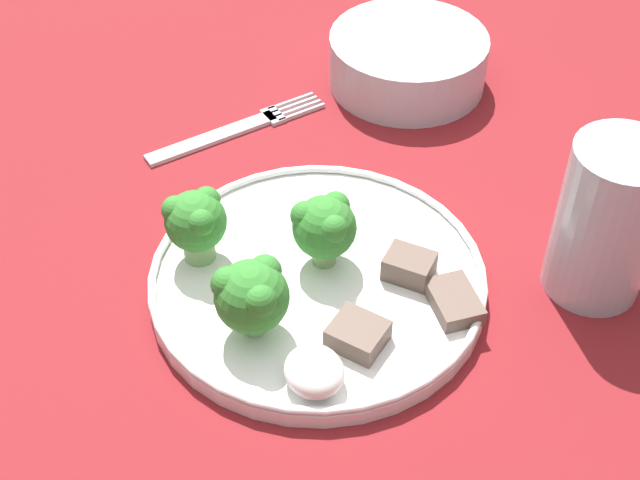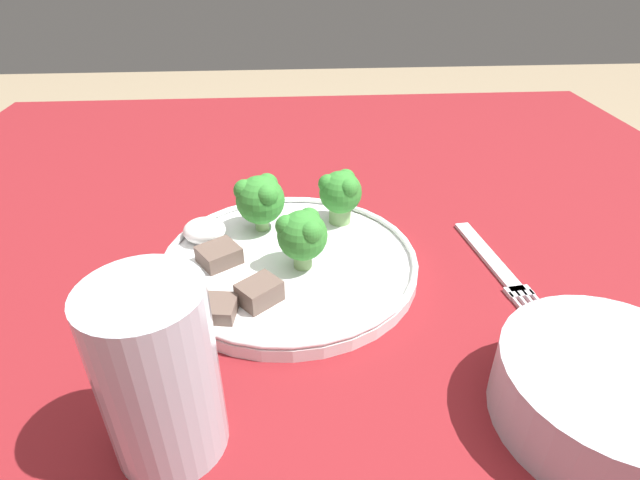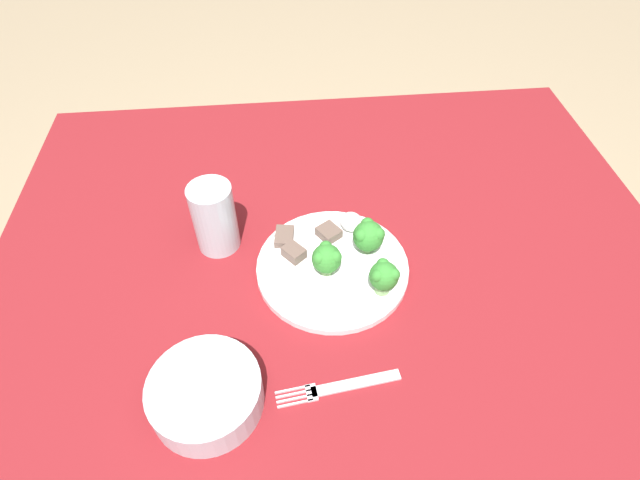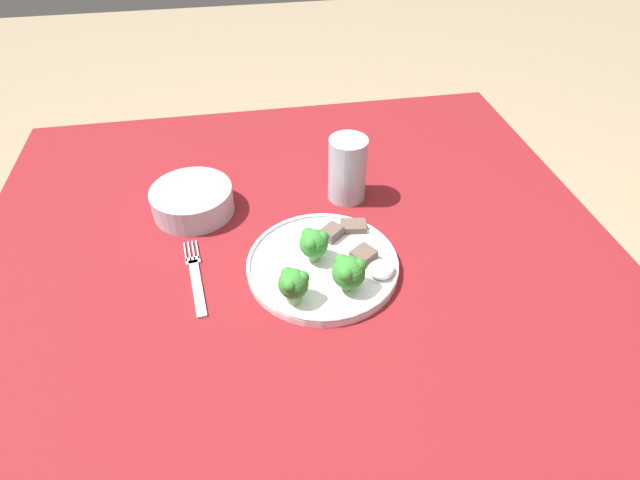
% 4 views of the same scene
% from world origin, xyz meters
% --- Properties ---
extents(ground_plane, '(8.00, 8.00, 0.00)m').
position_xyz_m(ground_plane, '(0.00, 0.00, 0.00)').
color(ground_plane, '#9E896B').
extents(table, '(1.09, 1.15, 0.77)m').
position_xyz_m(table, '(0.00, 0.00, 0.67)').
color(table, maroon).
rests_on(table, ground_plane).
extents(dinner_plate, '(0.25, 0.25, 0.02)m').
position_xyz_m(dinner_plate, '(0.03, 0.01, 0.77)').
color(dinner_plate, white).
rests_on(dinner_plate, table).
extents(fork, '(0.04, 0.17, 0.00)m').
position_xyz_m(fork, '(-0.17, 0.02, 0.77)').
color(fork, silver).
rests_on(fork, table).
extents(cream_bowl, '(0.15, 0.15, 0.05)m').
position_xyz_m(cream_bowl, '(-0.17, 0.20, 0.79)').
color(cream_bowl, '#B7BCC6').
rests_on(cream_bowl, table).
extents(drinking_glass, '(0.07, 0.07, 0.12)m').
position_xyz_m(drinking_glass, '(0.11, 0.19, 0.82)').
color(drinking_glass, '#B2C1CC').
rests_on(drinking_glass, table).
extents(broccoli_floret_near_rim_left, '(0.05, 0.05, 0.06)m').
position_xyz_m(broccoli_floret_near_rim_left, '(0.06, -0.05, 0.81)').
color(broccoli_floret_near_rim_left, '#7FA866').
rests_on(broccoli_floret_near_rim_left, dinner_plate).
extents(broccoli_floret_center_left, '(0.05, 0.05, 0.06)m').
position_xyz_m(broccoli_floret_center_left, '(0.02, 0.02, 0.81)').
color(broccoli_floret_center_left, '#7FA866').
rests_on(broccoli_floret_center_left, dinner_plate).
extents(broccoli_floret_back_left, '(0.05, 0.05, 0.06)m').
position_xyz_m(broccoli_floret_back_left, '(-0.02, -0.06, 0.81)').
color(broccoli_floret_back_left, '#7FA866').
rests_on(broccoli_floret_back_left, dinner_plate).
extents(meat_slice_front_slice, '(0.04, 0.04, 0.02)m').
position_xyz_m(meat_slice_front_slice, '(0.06, 0.07, 0.79)').
color(meat_slice_front_slice, brown).
rests_on(meat_slice_front_slice, dinner_plate).
extents(meat_slice_middle_slice, '(0.05, 0.05, 0.02)m').
position_xyz_m(meat_slice_middle_slice, '(0.10, 0.01, 0.79)').
color(meat_slice_middle_slice, brown).
rests_on(meat_slice_middle_slice, dinner_plate).
extents(meat_slice_rear_slice, '(0.05, 0.04, 0.01)m').
position_xyz_m(meat_slice_rear_slice, '(0.10, 0.08, 0.78)').
color(meat_slice_rear_slice, brown).
rests_on(meat_slice_rear_slice, dinner_plate).
extents(sauce_dollop, '(0.04, 0.04, 0.02)m').
position_xyz_m(sauce_dollop, '(0.12, -0.03, 0.79)').
color(sauce_dollop, white).
rests_on(sauce_dollop, dinner_plate).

